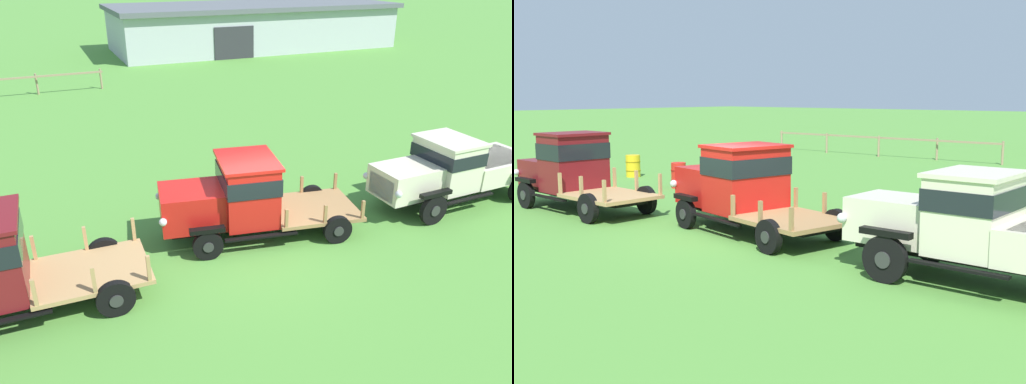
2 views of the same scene
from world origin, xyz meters
The scene contains 4 objects.
ground_plane centered at (0.00, 0.00, 0.00)m, with size 240.00×240.00×0.00m, color #518E38.
farm_shed centered at (13.19, 31.16, 1.84)m, with size 23.89×9.97×3.64m.
vintage_truck_second_in_line centered at (-0.20, 0.88, 1.16)m, with size 5.62×2.93×2.20m.
vintage_truck_midrow_center centered at (6.57, 0.28, 1.08)m, with size 5.64×2.26×2.07m.
Camera 1 is at (-4.54, -10.21, 6.76)m, focal length 35.00 mm.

